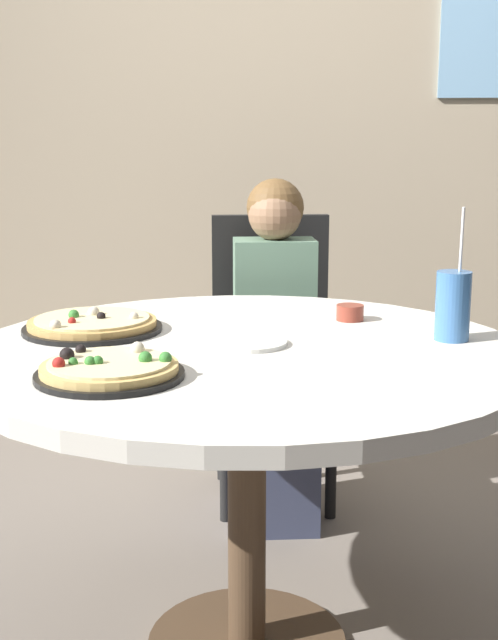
% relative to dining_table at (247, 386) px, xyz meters
% --- Properties ---
extents(wall_with_window, '(5.20, 0.14, 2.90)m').
position_rel_dining_table_xyz_m(wall_with_window, '(0.00, 1.71, 0.79)').
color(wall_with_window, tan).
rests_on(wall_with_window, ground_plane).
extents(dining_table, '(1.26, 1.26, 0.75)m').
position_rel_dining_table_xyz_m(dining_table, '(0.00, 0.00, 0.00)').
color(dining_table, silver).
rests_on(dining_table, ground_plane).
extents(chair_wooden, '(0.46, 0.46, 0.95)m').
position_rel_dining_table_xyz_m(chair_wooden, '(-0.01, 0.97, -0.13)').
color(chair_wooden, black).
rests_on(chair_wooden, ground_plane).
extents(diner_child, '(0.31, 0.43, 1.08)m').
position_rel_dining_table_xyz_m(diner_child, '(0.01, 0.79, -0.17)').
color(diner_child, '#3F4766').
rests_on(diner_child, ground_plane).
extents(pizza_veggie, '(0.29, 0.29, 0.05)m').
position_rel_dining_table_xyz_m(pizza_veggie, '(-0.24, -0.28, 0.11)').
color(pizza_veggie, black).
rests_on(pizza_veggie, dining_table).
extents(pizza_cheese, '(0.34, 0.34, 0.05)m').
position_rel_dining_table_xyz_m(pizza_cheese, '(-0.39, 0.12, 0.11)').
color(pizza_cheese, black).
rests_on(pizza_cheese, dining_table).
extents(soda_cup, '(0.08, 0.08, 0.31)m').
position_rel_dining_table_xyz_m(soda_cup, '(0.46, 0.11, 0.17)').
color(soda_cup, '#3F72B2').
rests_on(soda_cup, dining_table).
extents(sauce_bowl, '(0.07, 0.07, 0.04)m').
position_rel_dining_table_xyz_m(sauce_bowl, '(0.23, 0.30, 0.11)').
color(sauce_bowl, brown).
rests_on(sauce_bowl, dining_table).
extents(plate_small, '(0.18, 0.18, 0.01)m').
position_rel_dining_table_xyz_m(plate_small, '(-0.00, 0.02, 0.10)').
color(plate_small, white).
rests_on(plate_small, dining_table).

